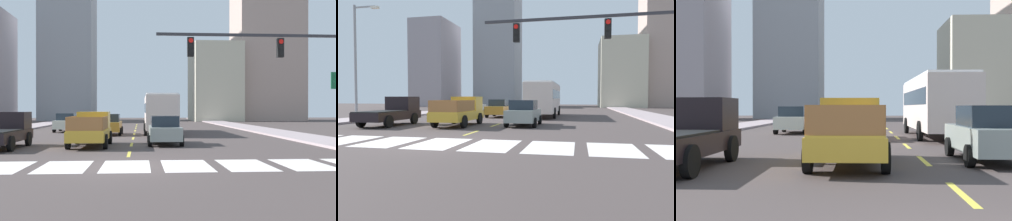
{
  "view_description": "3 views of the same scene",
  "coord_description": "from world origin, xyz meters",
  "views": [
    {
      "loc": [
        0.56,
        -14.82,
        2.14
      ],
      "look_at": [
        2.64,
        15.61,
        2.01
      ],
      "focal_mm": 42.52,
      "sensor_mm": 36.0,
      "label": 1
    },
    {
      "loc": [
        5.55,
        -11.94,
        1.86
      ],
      "look_at": [
        -0.12,
        12.7,
        0.86
      ],
      "focal_mm": 33.89,
      "sensor_mm": 36.0,
      "label": 2
    },
    {
      "loc": [
        -1.91,
        -4.16,
        1.67
      ],
      "look_at": [
        -2.5,
        9.37,
        1.56
      ],
      "focal_mm": 45.07,
      "sensor_mm": 36.0,
      "label": 3
    }
  ],
  "objects": [
    {
      "name": "lane_dash_6",
      "position": [
        0.0,
        34.0,
        0.0
      ],
      "size": [
        0.16,
        2.4,
        0.01
      ],
      "primitive_type": "cube",
      "color": "gold",
      "rests_on": "ground"
    },
    {
      "name": "sedan_far",
      "position": [
        -6.32,
        22.79,
        0.86
      ],
      "size": [
        2.02,
        4.4,
        1.72
      ],
      "rotation": [
        0.0,
        0.0,
        0.02
      ],
      "color": "beige",
      "rests_on": "ground"
    },
    {
      "name": "lane_dash_5",
      "position": [
        0.0,
        29.0,
        0.0
      ],
      "size": [
        0.16,
        2.4,
        0.01
      ],
      "primitive_type": "cube",
      "color": "gold",
      "rests_on": "ground"
    },
    {
      "name": "lane_dash_3",
      "position": [
        0.0,
        19.0,
        0.0
      ],
      "size": [
        0.16,
        2.4,
        0.01
      ],
      "primitive_type": "cube",
      "color": "gold",
      "rests_on": "ground"
    },
    {
      "name": "lane_dash_0",
      "position": [
        0.0,
        4.0,
        0.0
      ],
      "size": [
        0.16,
        2.4,
        0.01
      ],
      "primitive_type": "cube",
      "color": "gold",
      "rests_on": "ground"
    },
    {
      "name": "sedan_near_right",
      "position": [
        -1.99,
        17.97,
        0.86
      ],
      "size": [
        2.02,
        4.4,
        1.72
      ],
      "rotation": [
        0.0,
        0.0,
        -0.04
      ],
      "color": "#AA7725",
      "rests_on": "ground"
    },
    {
      "name": "block_mid_left",
      "position": [
        13.73,
        55.88,
        6.76
      ],
      "size": [
        8.27,
        11.15,
        13.52
      ],
      "primitive_type": "cube",
      "color": "beige",
      "rests_on": "ground"
    },
    {
      "name": "lane_dash_4",
      "position": [
        0.0,
        24.0,
        0.0
      ],
      "size": [
        0.16,
        2.4,
        0.01
      ],
      "primitive_type": "cube",
      "color": "gold",
      "rests_on": "ground"
    },
    {
      "name": "pickup_dark",
      "position": [
        -6.9,
        7.54,
        0.92
      ],
      "size": [
        2.18,
        5.2,
        1.96
      ],
      "rotation": [
        0.0,
        0.0,
        0.06
      ],
      "color": "black",
      "rests_on": "ground"
    },
    {
      "name": "city_bus",
      "position": [
        2.18,
        19.66,
        1.95
      ],
      "size": [
        2.72,
        10.8,
        3.32
      ],
      "rotation": [
        0.0,
        0.0,
        -0.04
      ],
      "color": "beige",
      "rests_on": "ground"
    },
    {
      "name": "sedan_near_left",
      "position": [
        1.97,
        8.96,
        0.86
      ],
      "size": [
        2.02,
        4.4,
        1.72
      ],
      "rotation": [
        0.0,
        0.0,
        0.04
      ],
      "color": "gray",
      "rests_on": "ground"
    },
    {
      "name": "block_mid_right",
      "position": [
        -25.93,
        54.47,
        9.35
      ],
      "size": [
        7.61,
        11.37,
        18.7
      ],
      "primitive_type": "cube",
      "color": "gray",
      "rests_on": "ground"
    },
    {
      "name": "lane_dash_7",
      "position": [
        0.0,
        39.0,
        0.0
      ],
      "size": [
        0.16,
        2.4,
        0.01
      ],
      "primitive_type": "cube",
      "color": "gold",
      "rests_on": "ground"
    },
    {
      "name": "lane_dash_1",
      "position": [
        0.0,
        9.0,
        0.0
      ],
      "size": [
        0.16,
        2.4,
        0.01
      ],
      "primitive_type": "cube",
      "color": "gold",
      "rests_on": "ground"
    },
    {
      "name": "lane_dash_2",
      "position": [
        0.0,
        14.0,
        0.0
      ],
      "size": [
        0.16,
        2.4,
        0.01
      ],
      "primitive_type": "cube",
      "color": "gold",
      "rests_on": "ground"
    },
    {
      "name": "block_low_left",
      "position": [
        -12.94,
        60.57,
        16.35
      ],
      "size": [
        9.53,
        9.33,
        32.69
      ],
      "primitive_type": "cube",
      "color": "gray",
      "rests_on": "ground"
    },
    {
      "name": "pickup_stakebed",
      "position": [
        -2.3,
        8.4,
        0.94
      ],
      "size": [
        2.18,
        5.2,
        1.96
      ],
      "rotation": [
        0.0,
        0.0,
        0.03
      ],
      "color": "gold",
      "rests_on": "ground"
    }
  ]
}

